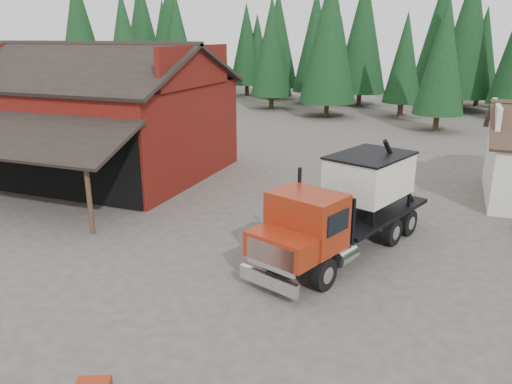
% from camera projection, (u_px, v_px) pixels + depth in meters
% --- Properties ---
extents(ground, '(120.00, 120.00, 0.00)m').
position_uv_depth(ground, '(193.00, 281.00, 15.87)').
color(ground, '#49403A').
rests_on(ground, ground).
extents(red_barn, '(12.80, 13.63, 7.18)m').
position_uv_depth(red_barn, '(101.00, 125.00, 27.67)').
color(red_barn, maroon).
rests_on(red_barn, ground).
extents(conifer_backdrop, '(76.00, 16.00, 16.00)m').
position_uv_depth(conifer_backdrop, '(381.00, 108.00, 53.14)').
color(conifer_backdrop, black).
rests_on(conifer_backdrop, ground).
extents(near_pine_a, '(4.40, 4.40, 11.40)m').
position_uv_depth(near_pine_a, '(125.00, 47.00, 46.44)').
color(near_pine_a, '#382619').
rests_on(near_pine_a, ground).
extents(near_pine_b, '(3.96, 3.96, 10.40)m').
position_uv_depth(near_pine_b, '(443.00, 56.00, 38.63)').
color(near_pine_b, '#382619').
rests_on(near_pine_b, ground).
extents(near_pine_d, '(5.28, 5.28, 13.40)m').
position_uv_depth(near_pine_d, '(330.00, 36.00, 45.20)').
color(near_pine_d, '#382619').
rests_on(near_pine_d, ground).
extents(feed_truck, '(5.06, 8.86, 3.88)m').
position_uv_depth(feed_truck, '(347.00, 204.00, 17.49)').
color(feed_truck, black).
rests_on(feed_truck, ground).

